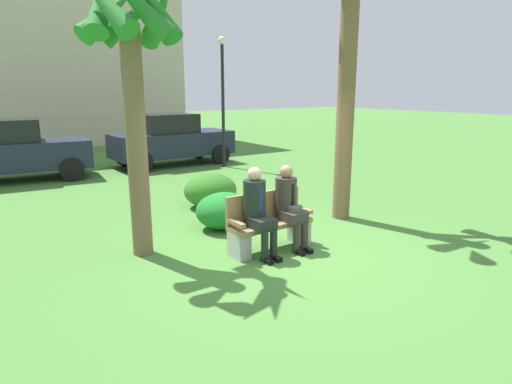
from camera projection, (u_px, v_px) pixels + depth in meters
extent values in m
plane|color=#467D34|center=(293.00, 250.00, 6.81)|extent=(80.00, 80.00, 0.00)
cube|color=#99754C|center=(271.00, 224.00, 6.76)|extent=(1.37, 0.44, 0.07)
cube|color=#99754C|center=(264.00, 205.00, 6.86)|extent=(1.37, 0.06, 0.45)
cube|color=#99754C|center=(235.00, 223.00, 6.38)|extent=(0.08, 0.44, 0.06)
cube|color=#99754C|center=(302.00, 209.00, 7.09)|extent=(0.08, 0.44, 0.06)
cube|color=#B6B6B6|center=(239.00, 245.00, 6.49)|extent=(0.20, 0.37, 0.38)
cube|color=#B6B6B6|center=(299.00, 231.00, 7.14)|extent=(0.20, 0.37, 0.38)
cube|color=#1E2823|center=(262.00, 223.00, 6.44)|extent=(0.32, 0.38, 0.16)
cylinder|color=#1E2823|center=(265.00, 247.00, 6.32)|extent=(0.11, 0.11, 0.45)
cylinder|color=#1E2823|center=(274.00, 245.00, 6.40)|extent=(0.11, 0.11, 0.45)
cube|color=black|center=(267.00, 261.00, 6.31)|extent=(0.09, 0.22, 0.07)
cube|color=black|center=(276.00, 258.00, 6.40)|extent=(0.09, 0.22, 0.07)
cylinder|color=#1E2823|center=(254.00, 199.00, 6.52)|extent=(0.34, 0.34, 0.56)
cube|color=navy|center=(261.00, 200.00, 6.38)|extent=(0.05, 0.01, 0.36)
sphere|color=tan|center=(254.00, 174.00, 6.43)|extent=(0.21, 0.21, 0.21)
cube|color=#38332D|center=(293.00, 216.00, 6.77)|extent=(0.32, 0.38, 0.16)
cylinder|color=#38332D|center=(297.00, 239.00, 6.65)|extent=(0.11, 0.11, 0.45)
cylinder|color=#38332D|center=(305.00, 237.00, 6.74)|extent=(0.11, 0.11, 0.45)
cube|color=black|center=(299.00, 252.00, 6.64)|extent=(0.09, 0.22, 0.07)
cube|color=black|center=(307.00, 250.00, 6.73)|extent=(0.09, 0.22, 0.07)
cylinder|color=#38332D|center=(286.00, 194.00, 6.85)|extent=(0.34, 0.34, 0.54)
cube|color=black|center=(293.00, 195.00, 6.72)|extent=(0.05, 0.01, 0.34)
sphere|color=#9E7556|center=(286.00, 172.00, 6.77)|extent=(0.21, 0.21, 0.21)
cylinder|color=#4F4F4F|center=(295.00, 209.00, 6.74)|extent=(0.24, 0.24, 0.09)
cylinder|color=brown|center=(346.00, 105.00, 8.06)|extent=(0.33, 0.33, 4.35)
cylinder|color=brown|center=(137.00, 147.00, 6.32)|extent=(0.30, 0.30, 3.27)
cone|color=#257829|center=(159.00, 13.00, 6.14)|extent=(0.34, 1.11, 0.95)
cone|color=#257829|center=(134.00, 16.00, 6.33)|extent=(1.13, 0.83, 0.93)
cone|color=#257829|center=(110.00, 12.00, 6.16)|extent=(1.13, 0.58, 0.97)
cone|color=#257829|center=(100.00, 1.00, 5.82)|extent=(0.73, 1.00, 1.09)
cone|color=#257829|center=(103.00, 1.00, 5.51)|extent=(0.75, 1.10, 1.00)
cone|color=#257829|center=(134.00, 0.00, 5.51)|extent=(1.08, 0.47, 1.03)
cone|color=#257829|center=(152.00, 3.00, 5.69)|extent=(1.08, 0.79, 1.01)
ellipsoid|color=#307322|center=(210.00, 190.00, 9.27)|extent=(1.15, 1.05, 0.72)
ellipsoid|color=#1C7429|center=(224.00, 211.00, 7.83)|extent=(1.05, 0.96, 0.65)
cube|color=#1E2338|center=(13.00, 156.00, 11.77)|extent=(4.04, 1.95, 0.76)
cube|color=black|center=(3.00, 131.00, 11.55)|extent=(1.83, 1.53, 0.60)
cylinder|color=black|center=(66.00, 161.00, 13.17)|extent=(0.65, 0.21, 0.64)
cylinder|color=black|center=(72.00, 170.00, 11.83)|extent=(0.65, 0.21, 0.64)
cube|color=#1E2338|center=(173.00, 144.00, 14.31)|extent=(3.93, 1.65, 0.76)
cube|color=black|center=(167.00, 123.00, 14.06)|extent=(1.73, 1.40, 0.60)
cylinder|color=black|center=(198.00, 149.00, 15.79)|extent=(0.64, 0.15, 0.64)
cylinder|color=black|center=(221.00, 154.00, 14.56)|extent=(0.64, 0.15, 0.64)
cylinder|color=black|center=(125.00, 156.00, 14.23)|extent=(0.64, 0.15, 0.64)
cylinder|color=black|center=(143.00, 162.00, 13.00)|extent=(0.64, 0.15, 0.64)
cylinder|color=black|center=(223.00, 107.00, 13.70)|extent=(0.10, 0.10, 3.79)
sphere|color=white|center=(222.00, 40.00, 13.23)|extent=(0.24, 0.24, 0.24)
cube|color=beige|center=(17.00, 34.00, 19.96)|extent=(12.86, 7.97, 9.82)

